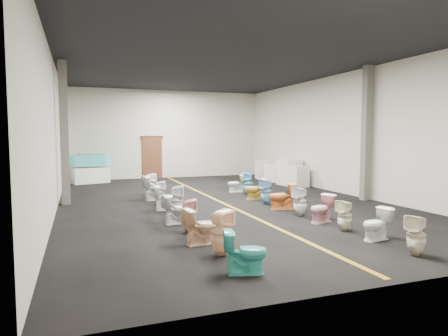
{
  "coord_description": "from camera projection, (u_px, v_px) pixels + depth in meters",
  "views": [
    {
      "loc": [
        -4.36,
        -12.46,
        2.17
      ],
      "look_at": [
        0.57,
        1.0,
        1.01
      ],
      "focal_mm": 32.0,
      "sensor_mm": 36.0,
      "label": 1
    }
  ],
  "objects": [
    {
      "name": "floor",
      "position": [
        218.0,
        201.0,
        13.34
      ],
      "size": [
        16.0,
        16.0,
        0.0
      ],
      "primitive_type": "plane",
      "color": "black",
      "rests_on": "ground"
    },
    {
      "name": "ceiling",
      "position": [
        218.0,
        64.0,
        12.97
      ],
      "size": [
        16.0,
        16.0,
        0.0
      ],
      "primitive_type": "plane",
      "rotation": [
        3.14,
        0.0,
        0.0
      ],
      "color": "black",
      "rests_on": "ground"
    },
    {
      "name": "wall_back",
      "position": [
        167.0,
        134.0,
        20.64
      ],
      "size": [
        10.0,
        0.0,
        10.0
      ],
      "primitive_type": "plane",
      "rotation": [
        1.57,
        0.0,
        0.0
      ],
      "color": "beige",
      "rests_on": "ground"
    },
    {
      "name": "wall_front",
      "position": [
        404.0,
        130.0,
        5.67
      ],
      "size": [
        10.0,
        0.0,
        10.0
      ],
      "primitive_type": "plane",
      "rotation": [
        -1.57,
        0.0,
        0.0
      ],
      "color": "beige",
      "rests_on": "ground"
    },
    {
      "name": "wall_left",
      "position": [
        54.0,
        133.0,
        11.44
      ],
      "size": [
        0.0,
        16.0,
        16.0
      ],
      "primitive_type": "plane",
      "rotation": [
        1.57,
        0.0,
        1.57
      ],
      "color": "beige",
      "rests_on": "ground"
    },
    {
      "name": "wall_right",
      "position": [
        345.0,
        134.0,
        14.87
      ],
      "size": [
        0.0,
        16.0,
        16.0
      ],
      "primitive_type": "plane",
      "rotation": [
        1.57,
        0.0,
        -1.57
      ],
      "color": "beige",
      "rests_on": "ground"
    },
    {
      "name": "aisle_stripe",
      "position": [
        218.0,
        201.0,
        13.34
      ],
      "size": [
        0.12,
        15.6,
        0.01
      ],
      "primitive_type": "cube",
      "color": "olive",
      "rests_on": "floor"
    },
    {
      "name": "back_door",
      "position": [
        152.0,
        158.0,
        20.41
      ],
      "size": [
        1.0,
        0.1,
        2.1
      ],
      "primitive_type": "cube",
      "color": "#562D19",
      "rests_on": "floor"
    },
    {
      "name": "door_frame",
      "position": [
        152.0,
        137.0,
        20.33
      ],
      "size": [
        1.15,
        0.08,
        0.1
      ],
      "primitive_type": "cube",
      "color": "#331C11",
      "rests_on": "back_door"
    },
    {
      "name": "column_left",
      "position": [
        64.0,
        133.0,
        12.46
      ],
      "size": [
        0.25,
        0.25,
        4.5
      ],
      "primitive_type": "cube",
      "color": "#59544C",
      "rests_on": "floor"
    },
    {
      "name": "column_right",
      "position": [
        366.0,
        133.0,
        13.38
      ],
      "size": [
        0.25,
        0.25,
        4.5
      ],
      "primitive_type": "cube",
      "color": "#59544C",
      "rests_on": "floor"
    },
    {
      "name": "display_table",
      "position": [
        90.0,
        175.0,
        18.36
      ],
      "size": [
        1.78,
        1.26,
        0.72
      ],
      "primitive_type": "cube",
      "rotation": [
        0.0,
        0.0,
        0.31
      ],
      "color": "white",
      "rests_on": "floor"
    },
    {
      "name": "bathtub",
      "position": [
        90.0,
        160.0,
        18.3
      ],
      "size": [
        1.85,
        0.79,
        0.55
      ],
      "rotation": [
        0.0,
        0.0,
        0.11
      ],
      "color": "#45C5C8",
      "rests_on": "display_table"
    },
    {
      "name": "appliance_crate_a",
      "position": [
        298.0,
        177.0,
        16.95
      ],
      "size": [
        0.77,
        0.77,
        0.88
      ],
      "primitive_type": "cube",
      "rotation": [
        0.0,
        0.0,
        0.13
      ],
      "color": "beige",
      "rests_on": "floor"
    },
    {
      "name": "appliance_crate_b",
      "position": [
        289.0,
        172.0,
        17.63
      ],
      "size": [
        0.94,
        0.94,
        1.14
      ],
      "primitive_type": "cube",
      "rotation": [
        0.0,
        0.0,
        0.15
      ],
      "color": "silver",
      "rests_on": "floor"
    },
    {
      "name": "appliance_crate_c",
      "position": [
        275.0,
        173.0,
        18.92
      ],
      "size": [
        0.97,
        0.97,
        0.84
      ],
      "primitive_type": "cube",
      "rotation": [
        0.0,
        0.0,
        0.38
      ],
      "color": "silver",
      "rests_on": "floor"
    },
    {
      "name": "appliance_crate_d",
      "position": [
        263.0,
        169.0,
        20.19
      ],
      "size": [
        0.8,
        0.8,
        0.95
      ],
      "primitive_type": "cube",
      "rotation": [
        0.0,
        0.0,
        -0.23
      ],
      "color": "silver",
      "rests_on": "floor"
    },
    {
      "name": "toilet_left_0",
      "position": [
        245.0,
        252.0,
        6.28
      ],
      "size": [
        0.76,
        0.56,
        0.69
      ],
      "primitive_type": "imported",
      "rotation": [
        0.0,
        0.0,
        1.3
      ],
      "color": "teal",
      "rests_on": "floor"
    },
    {
      "name": "toilet_left_1",
      "position": [
        221.0,
        233.0,
        7.23
      ],
      "size": [
        0.5,
        0.49,
        0.84
      ],
      "primitive_type": "imported",
      "rotation": [
        0.0,
        0.0,
        1.95
      ],
      "color": "beige",
      "rests_on": "floor"
    },
    {
      "name": "toilet_left_2",
      "position": [
        201.0,
        226.0,
        7.99
      ],
      "size": [
        0.77,
        0.5,
        0.74
      ],
      "primitive_type": "imported",
      "rotation": [
        0.0,
        0.0,
        1.7
      ],
      "color": "beige",
      "rests_on": "floor"
    },
    {
      "name": "toilet_left_3",
      "position": [
        188.0,
        216.0,
        8.93
      ],
      "size": [
        0.39,
        0.38,
        0.77
      ],
      "primitive_type": "imported",
      "rotation": [
        0.0,
        0.0,
        1.46
      ],
      "color": "pink",
      "rests_on": "floor"
    },
    {
      "name": "toilet_left_4",
      "position": [
        177.0,
        209.0,
        9.87
      ],
      "size": [
        0.73,
        0.44,
        0.72
      ],
      "primitive_type": "imported",
      "rotation": [
        0.0,
        0.0,
        1.63
      ],
      "color": "silver",
      "rests_on": "floor"
    },
    {
      "name": "toilet_left_5",
      "position": [
        177.0,
        201.0,
        10.75
      ],
      "size": [
        0.48,
        0.47,
        0.85
      ],
      "primitive_type": "imported",
      "rotation": [
        0.0,
        0.0,
        1.29
      ],
      "color": "silver",
      "rests_on": "floor"
    },
    {
      "name": "toilet_left_6",
      "position": [
        166.0,
        198.0,
        11.63
      ],
      "size": [
        0.77,
        0.51,
        0.73
      ],
      "primitive_type": "imported",
      "rotation": [
        0.0,
        0.0,
        1.42
      ],
      "color": "white",
      "rests_on": "floor"
    },
    {
      "name": "toilet_left_7",
      "position": [
        159.0,
        193.0,
        12.59
      ],
      "size": [
        0.4,
        0.39,
        0.75
      ],
      "primitive_type": "imported",
      "rotation": [
        0.0,
        0.0,
        1.41
      ],
      "color": "white",
      "rests_on": "floor"
    },
    {
      "name": "toilet_left_8",
      "position": [
        155.0,
        188.0,
        13.49
      ],
      "size": [
        0.88,
        0.6,
        0.83
      ],
      "primitive_type": "imported",
      "rotation": [
        0.0,
        0.0,
        1.74
      ],
      "color": "silver",
      "rests_on": "floor"
    },
    {
      "name": "toilet_left_9",
      "position": [
        150.0,
        185.0,
        14.34
      ],
      "size": [
        0.48,
        0.48,
        0.82
      ],
      "primitive_type": "imported",
      "rotation": [
        0.0,
        0.0,
        1.91
      ],
      "color": "white",
      "rests_on": "floor"
    },
    {
      "name": "toilet_right_0",
      "position": [
        416.0,
        235.0,
        7.24
      ],
      "size": [
        0.42,
        0.41,
        0.75
      ],
      "primitive_type": "imported",
      "rotation": [
        0.0,
        0.0,
        -1.31
      ],
      "color": "beige",
      "rests_on": "floor"
    },
    {
      "name": "toilet_right_1",
      "position": [
        377.0,
        224.0,
        8.3
      ],
      "size": [
        0.72,
        0.48,
        0.68
      ],
      "primitive_type": "imported",
      "rotation": [
        0.0,
        0.0,
        -1.41
      ],
      "color": "white",
      "rests_on": "floor"
    },
    {
      "name": "toilet_right_2",
      "position": [
        345.0,
        216.0,
        9.09
      ],
      "size": [
        0.37,
        0.37,
        0.72
      ],
      "primitive_type": "imported",
      "rotation": [
        0.0,
        0.0,
        -1.43
      ],
      "color": "beige",
      "rests_on": "floor"
    },
    {
      "name": "toilet_right_3",
      "position": [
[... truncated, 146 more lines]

